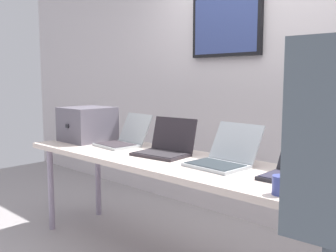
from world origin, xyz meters
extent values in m
cube|color=silver|center=(0.00, 1.13, 1.27)|extent=(8.00, 0.06, 2.53)
cube|color=black|center=(-0.50, 1.08, 1.81)|extent=(0.74, 0.05, 0.58)
cube|color=#37467E|center=(-0.50, 1.06, 1.81)|extent=(0.68, 0.02, 0.52)
cube|color=beige|center=(0.00, 0.00, 0.75)|extent=(2.96, 0.70, 0.04)
cylinder|color=#93869D|center=(-1.38, -0.25, 0.36)|extent=(0.05, 0.05, 0.73)
cylinder|color=#93869D|center=(-1.38, 0.25, 0.36)|extent=(0.05, 0.05, 0.73)
cube|color=#5E5865|center=(-1.24, 0.05, 0.92)|extent=(0.39, 0.39, 0.30)
cube|color=black|center=(-1.24, -0.16, 0.92)|extent=(0.04, 0.01, 0.03)
cube|color=#B0B7B9|center=(-0.82, 0.04, 0.78)|extent=(0.36, 0.29, 0.02)
cube|color=#352E33|center=(-0.82, 0.02, 0.79)|extent=(0.32, 0.24, 0.00)
cube|color=#B0B7B9|center=(-0.80, 0.22, 0.90)|extent=(0.34, 0.15, 0.24)
cube|color=white|center=(-0.80, 0.23, 0.90)|extent=(0.31, 0.13, 0.21)
cube|color=#282228|center=(-0.29, 0.01, 0.78)|extent=(0.40, 0.29, 0.02)
cube|color=#2F2B2F|center=(-0.29, 0.00, 0.79)|extent=(0.37, 0.23, 0.00)
cube|color=#282228|center=(-0.31, 0.16, 0.91)|extent=(0.38, 0.11, 0.24)
cube|color=#2D532E|center=(-0.31, 0.17, 0.91)|extent=(0.35, 0.09, 0.21)
cube|color=#AAB1B8|center=(0.20, 0.00, 0.78)|extent=(0.36, 0.29, 0.02)
cube|color=#272F34|center=(0.20, -0.01, 0.79)|extent=(0.33, 0.24, 0.00)
cube|color=#AAB1B8|center=(0.21, 0.20, 0.91)|extent=(0.36, 0.15, 0.24)
cube|color=#2A653A|center=(0.21, 0.20, 0.90)|extent=(0.33, 0.13, 0.21)
cube|color=black|center=(0.72, 0.02, 0.78)|extent=(0.37, 0.25, 0.02)
cube|color=#2A2839|center=(0.72, 0.01, 0.79)|extent=(0.34, 0.20, 0.00)
cube|color=black|center=(0.72, 0.20, 0.90)|extent=(0.37, 0.13, 0.22)
cube|color=black|center=(0.72, 0.20, 0.89)|extent=(0.34, 0.11, 0.19)
cylinder|color=#3A4590|center=(0.76, -0.25, 0.82)|extent=(0.08, 0.08, 0.09)
camera|label=1|loc=(1.58, -1.89, 1.31)|focal=40.82mm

